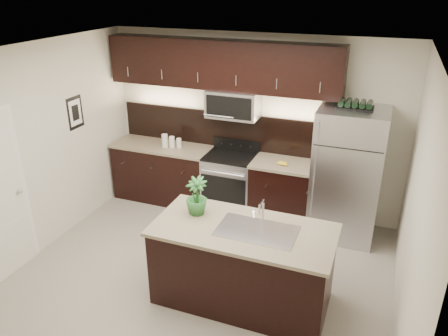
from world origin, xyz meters
name	(u,v)px	position (x,y,z in m)	size (l,w,h in m)	color
ground	(202,275)	(0.00, 0.00, 0.00)	(4.50, 4.50, 0.00)	gray
room_walls	(188,148)	(-0.11, -0.04, 1.70)	(4.52, 4.02, 2.71)	beige
counter_run	(218,181)	(-0.46, 1.69, 0.47)	(3.51, 0.65, 0.94)	black
upper_fixtures	(223,72)	(-0.43, 1.84, 2.14)	(3.49, 0.40, 1.66)	black
island	(243,264)	(0.60, -0.23, 0.47)	(1.96, 0.96, 0.94)	black
sink_faucet	(257,229)	(0.75, -0.22, 0.96)	(0.84, 0.50, 0.28)	silver
refrigerator	(347,174)	(1.47, 1.63, 0.93)	(0.89, 0.81, 1.85)	#B2B2B7
wine_rack	(355,105)	(1.47, 1.63, 1.90)	(0.46, 0.28, 0.11)	black
plant	(196,196)	(0.00, -0.10, 1.16)	(0.24, 0.24, 0.44)	#255E27
canisters	(170,142)	(-1.25, 1.66, 1.03)	(0.30, 0.14, 0.21)	silver
french_press	(322,163)	(1.13, 1.64, 1.04)	(0.10, 0.10, 0.28)	silver
bananas	(280,163)	(0.54, 1.61, 0.96)	(0.16, 0.12, 0.05)	gold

